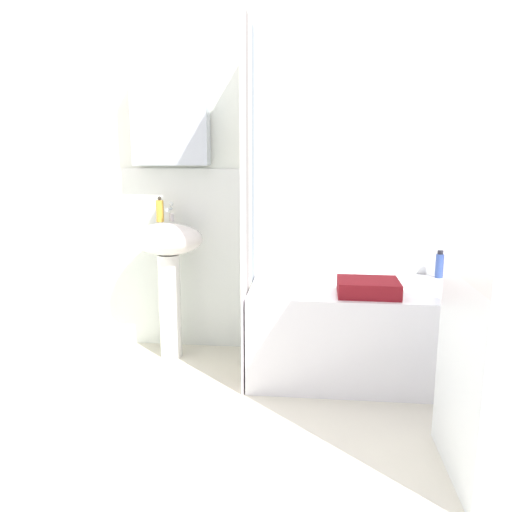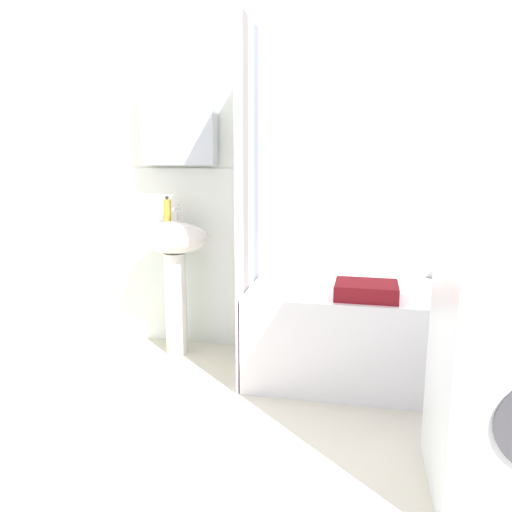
# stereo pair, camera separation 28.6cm
# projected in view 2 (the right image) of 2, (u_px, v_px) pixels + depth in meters

# --- Properties ---
(ground_plane) EXTENTS (4.80, 5.60, 0.04)m
(ground_plane) POSITION_uv_depth(u_px,v_px,m) (311.00, 466.00, 2.12)
(ground_plane) COLOR beige
(wall_back_tiled) EXTENTS (3.60, 0.18, 2.40)m
(wall_back_tiled) POSITION_uv_depth(u_px,v_px,m) (325.00, 178.00, 3.13)
(wall_back_tiled) COLOR white
(wall_back_tiled) RESTS_ON ground_plane
(wall_left_tiled) EXTENTS (0.07, 1.81, 2.40)m
(wall_left_tiled) POSITION_uv_depth(u_px,v_px,m) (15.00, 188.00, 2.55)
(wall_left_tiled) COLOR white
(wall_left_tiled) RESTS_ON ground_plane
(sink) EXTENTS (0.44, 0.34, 0.87)m
(sink) POSITION_uv_depth(u_px,v_px,m) (175.00, 258.00, 3.19)
(sink) COLOR white
(sink) RESTS_ON ground_plane
(faucet) EXTENTS (0.03, 0.12, 0.12)m
(faucet) POSITION_uv_depth(u_px,v_px,m) (178.00, 211.00, 3.21)
(faucet) COLOR silver
(faucet) RESTS_ON sink
(soap_dispenser) EXTENTS (0.05, 0.05, 0.16)m
(soap_dispenser) POSITION_uv_depth(u_px,v_px,m) (167.00, 210.00, 3.20)
(soap_dispenser) COLOR gold
(soap_dispenser) RESTS_ON sink
(bathtub) EXTENTS (1.49, 0.69, 0.54)m
(bathtub) POSITION_uv_depth(u_px,v_px,m) (380.00, 336.00, 2.85)
(bathtub) COLOR white
(bathtub) RESTS_ON ground_plane
(shower_curtain) EXTENTS (0.01, 0.69, 2.00)m
(shower_curtain) POSITION_uv_depth(u_px,v_px,m) (250.00, 205.00, 2.86)
(shower_curtain) COLOR white
(shower_curtain) RESTS_ON ground_plane
(lotion_bottle) EXTENTS (0.07, 0.07, 0.22)m
(lotion_bottle) POSITION_uv_depth(u_px,v_px,m) (495.00, 268.00, 2.90)
(lotion_bottle) COLOR white
(lotion_bottle) RESTS_ON bathtub
(conditioner_bottle) EXTENTS (0.06, 0.06, 0.21)m
(conditioner_bottle) POSITION_uv_depth(u_px,v_px,m) (476.00, 267.00, 2.92)
(conditioner_bottle) COLOR #CD506C
(conditioner_bottle) RESTS_ON bathtub
(body_wash_bottle) EXTENTS (0.05, 0.05, 0.17)m
(body_wash_bottle) POSITION_uv_depth(u_px,v_px,m) (449.00, 269.00, 2.96)
(body_wash_bottle) COLOR #354F98
(body_wash_bottle) RESTS_ON bathtub
(towel_folded) EXTENTS (0.33, 0.26, 0.08)m
(towel_folded) POSITION_uv_depth(u_px,v_px,m) (366.00, 290.00, 2.64)
(towel_folded) COLOR maroon
(towel_folded) RESTS_ON bathtub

